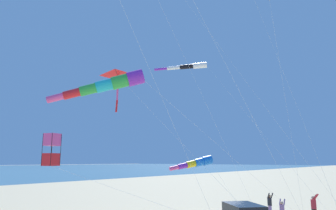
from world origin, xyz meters
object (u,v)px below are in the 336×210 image
person_child_green_jacket (282,210)px  kite_box_green_low_center (52,150)px  person_adult_flyer (270,203)px  person_child_grey_jacket (314,206)px  kite_delta_striped_overhead (118,76)px  kite_windsock_purple_drifting (109,84)px  kite_windsock_teal_far_right (197,163)px  kite_windsock_yellow_midlevel (188,67)px

person_child_green_jacket → kite_box_green_low_center: bearing=-110.9°
person_adult_flyer → kite_box_green_low_center: 17.95m
person_child_grey_jacket → kite_delta_striped_overhead: bearing=-135.3°
person_adult_flyer → kite_windsock_purple_drifting: bearing=-109.3°
kite_windsock_purple_drifting → kite_box_green_low_center: (1.05, -4.15, -4.04)m
kite_windsock_teal_far_right → kite_box_green_low_center: bearing=-87.6°
kite_windsock_teal_far_right → kite_windsock_yellow_midlevel: bearing=130.6°
kite_windsock_yellow_midlevel → kite_windsock_teal_far_right: bearing=-49.4°
person_child_green_jacket → person_child_grey_jacket: 3.07m
kite_windsock_purple_drifting → kite_windsock_yellow_midlevel: kite_windsock_yellow_midlevel is taller
person_child_grey_jacket → kite_box_green_low_center: size_ratio=0.21×
person_child_green_jacket → kite_delta_striped_overhead: kite_delta_striped_overhead is taller
kite_windsock_purple_drifting → kite_box_green_low_center: 5.89m
person_child_green_jacket → kite_windsock_yellow_midlevel: kite_windsock_yellow_midlevel is taller
kite_windsock_teal_far_right → kite_delta_striped_overhead: kite_delta_striped_overhead is taller
person_adult_flyer → person_child_green_jacket: size_ratio=1.05×
person_adult_flyer → kite_delta_striped_overhead: bearing=-123.8°
person_child_grey_jacket → kite_windsock_purple_drifting: size_ratio=0.12×
kite_windsock_yellow_midlevel → kite_box_green_low_center: bearing=-76.9°
kite_windsock_purple_drifting → kite_windsock_teal_far_right: bearing=86.7°
person_adult_flyer → kite_windsock_teal_far_right: bearing=-133.4°
person_child_green_jacket → person_child_grey_jacket: bearing=62.7°
kite_box_green_low_center → person_child_grey_jacket: bearing=68.1°
person_child_green_jacket → kite_box_green_low_center: kite_box_green_low_center is taller
person_child_green_jacket → person_child_grey_jacket: size_ratio=0.87×
kite_delta_striped_overhead → kite_windsock_yellow_midlevel: bearing=93.1°
person_adult_flyer → kite_windsock_yellow_midlevel: bearing=-177.0°
person_adult_flyer → kite_windsock_yellow_midlevel: 14.67m
kite_windsock_teal_far_right → kite_windsock_yellow_midlevel: kite_windsock_yellow_midlevel is taller
person_adult_flyer → kite_windsock_yellow_midlevel: kite_windsock_yellow_midlevel is taller
person_adult_flyer → kite_delta_striped_overhead: size_ratio=0.14×
person_adult_flyer → kite_delta_striped_overhead: (-6.89, -10.28, 9.40)m
person_child_grey_jacket → person_adult_flyer: bearing=176.8°
person_child_green_jacket → kite_box_green_low_center: 15.75m
kite_windsock_purple_drifting → kite_windsock_teal_far_right: (0.51, 8.73, -4.69)m
kite_windsock_purple_drifting → kite_delta_striped_overhead: size_ratio=1.31×
kite_windsock_yellow_midlevel → kite_box_green_low_center: size_ratio=1.71×
person_child_green_jacket → kite_windsock_teal_far_right: (-5.98, -1.39, 3.18)m
kite_box_green_low_center → person_adult_flyer: bearing=78.4°
kite_windsock_teal_far_right → kite_delta_striped_overhead: (-2.82, -5.98, 6.27)m
person_child_green_jacket → kite_windsock_yellow_midlevel: size_ratio=0.11×
kite_windsock_purple_drifting → person_child_green_jacket: bearing=57.3°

